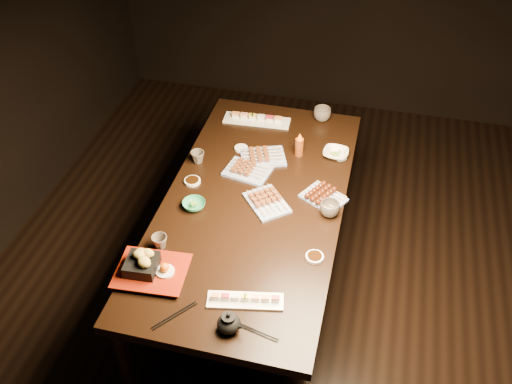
% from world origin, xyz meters
% --- Properties ---
extents(ground, '(5.00, 5.00, 0.00)m').
position_xyz_m(ground, '(0.00, 0.00, 0.00)').
color(ground, black).
rests_on(ground, ground).
extents(dining_table, '(1.07, 1.88, 0.75)m').
position_xyz_m(dining_table, '(-0.35, 0.28, 0.38)').
color(dining_table, black).
rests_on(dining_table, ground).
extents(sushi_platter_near, '(0.34, 0.15, 0.04)m').
position_xyz_m(sushi_platter_near, '(-0.23, -0.35, 0.77)').
color(sushi_platter_near, white).
rests_on(sushi_platter_near, dining_table).
extents(sushi_platter_far, '(0.40, 0.13, 0.05)m').
position_xyz_m(sushi_platter_far, '(-0.51, 0.99, 0.77)').
color(sushi_platter_far, white).
rests_on(sushi_platter_far, dining_table).
extents(yakitori_plate_center, '(0.26, 0.21, 0.06)m').
position_xyz_m(yakitori_plate_center, '(-0.44, 0.50, 0.78)').
color(yakitori_plate_center, '#828EB6').
rests_on(yakitori_plate_center, dining_table).
extents(yakitori_plate_right, '(0.28, 0.28, 0.06)m').
position_xyz_m(yakitori_plate_right, '(-0.28, 0.28, 0.78)').
color(yakitori_plate_right, '#828EB6').
rests_on(yakitori_plate_right, dining_table).
extents(yakitori_plate_left, '(0.29, 0.25, 0.06)m').
position_xyz_m(yakitori_plate_left, '(-0.39, 0.64, 0.78)').
color(yakitori_plate_left, '#828EB6').
rests_on(yakitori_plate_left, dining_table).
extents(tsukune_plate, '(0.26, 0.24, 0.05)m').
position_xyz_m(tsukune_plate, '(-0.01, 0.38, 0.78)').
color(tsukune_plate, '#828EB6').
rests_on(tsukune_plate, dining_table).
extents(edamame_bowl_green, '(0.13, 0.13, 0.04)m').
position_xyz_m(edamame_bowl_green, '(-0.63, 0.17, 0.77)').
color(edamame_bowl_green, '#309565').
rests_on(edamame_bowl_green, dining_table).
extents(edamame_bowl_cream, '(0.15, 0.15, 0.03)m').
position_xyz_m(edamame_bowl_cream, '(0.00, 0.76, 0.77)').
color(edamame_bowl_cream, beige).
rests_on(edamame_bowl_cream, dining_table).
extents(tempura_tray, '(0.33, 0.27, 0.11)m').
position_xyz_m(tempura_tray, '(-0.67, -0.30, 0.81)').
color(tempura_tray, black).
rests_on(tempura_tray, dining_table).
extents(teacup_near_left, '(0.09, 0.09, 0.07)m').
position_xyz_m(teacup_near_left, '(-0.70, -0.13, 0.78)').
color(teacup_near_left, '#50463D').
rests_on(teacup_near_left, dining_table).
extents(teacup_mid_right, '(0.13, 0.13, 0.08)m').
position_xyz_m(teacup_mid_right, '(0.04, 0.27, 0.79)').
color(teacup_mid_right, '#50463D').
rests_on(teacup_mid_right, dining_table).
extents(teacup_far_left, '(0.10, 0.10, 0.07)m').
position_xyz_m(teacup_far_left, '(-0.73, 0.52, 0.78)').
color(teacup_far_left, '#50463D').
rests_on(teacup_far_left, dining_table).
extents(teacup_far_right, '(0.12, 0.12, 0.08)m').
position_xyz_m(teacup_far_right, '(-0.13, 1.10, 0.79)').
color(teacup_far_right, '#50463D').
rests_on(teacup_far_right, dining_table).
extents(teapot, '(0.14, 0.14, 0.10)m').
position_xyz_m(teapot, '(-0.26, -0.49, 0.80)').
color(teapot, black).
rests_on(teapot, dining_table).
extents(condiment_bottle, '(0.05, 0.05, 0.14)m').
position_xyz_m(condiment_bottle, '(-0.20, 0.72, 0.82)').
color(condiment_bottle, maroon).
rests_on(condiment_bottle, dining_table).
extents(sauce_dish_west, '(0.10, 0.10, 0.02)m').
position_xyz_m(sauce_dish_west, '(-0.70, 0.35, 0.76)').
color(sauce_dish_west, white).
rests_on(sauce_dish_west, dining_table).
extents(sauce_dish_east, '(0.10, 0.10, 0.01)m').
position_xyz_m(sauce_dish_east, '(0.03, 0.75, 0.76)').
color(sauce_dish_east, white).
rests_on(sauce_dish_east, dining_table).
extents(sauce_dish_se, '(0.10, 0.10, 0.01)m').
position_xyz_m(sauce_dish_se, '(0.01, -0.03, 0.76)').
color(sauce_dish_se, white).
rests_on(sauce_dish_se, dining_table).
extents(sauce_dish_nw, '(0.08, 0.08, 0.01)m').
position_xyz_m(sauce_dish_nw, '(-0.53, 0.69, 0.76)').
color(sauce_dish_nw, white).
rests_on(sauce_dish_nw, dining_table).
extents(chopsticks_near, '(0.15, 0.18, 0.01)m').
position_xyz_m(chopsticks_near, '(-0.50, -0.49, 0.75)').
color(chopsticks_near, black).
rests_on(chopsticks_near, dining_table).
extents(chopsticks_se, '(0.20, 0.06, 0.01)m').
position_xyz_m(chopsticks_se, '(-0.15, -0.48, 0.75)').
color(chopsticks_se, black).
rests_on(chopsticks_se, dining_table).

